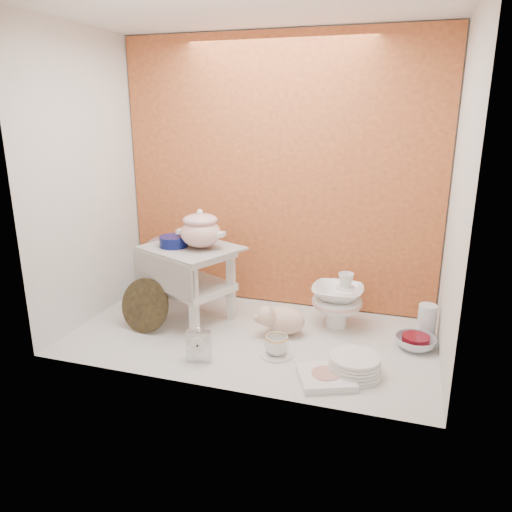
{
  "coord_description": "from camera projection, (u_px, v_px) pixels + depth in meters",
  "views": [
    {
      "loc": [
        0.7,
        -2.14,
        1.1
      ],
      "look_at": [
        0.02,
        0.02,
        0.42
      ],
      "focal_mm": 34.3,
      "sensor_mm": 36.0,
      "label": 1
    }
  ],
  "objects": [
    {
      "name": "floral_platter",
      "position": [
        167.0,
        264.0,
        3.03
      ],
      "size": [
        0.37,
        0.08,
        0.36
      ],
      "primitive_type": null,
      "rotation": [
        0.0,
        0.0,
        0.1
      ],
      "color": "silver",
      "rests_on": "ground"
    },
    {
      "name": "mantel_clock",
      "position": [
        199.0,
        344.0,
        2.21
      ],
      "size": [
        0.12,
        0.06,
        0.17
      ],
      "primitive_type": "cube",
      "rotation": [
        0.0,
        0.0,
        0.21
      ],
      "color": "silver",
      "rests_on": "ground"
    },
    {
      "name": "dinner_plate_stack",
      "position": [
        355.0,
        365.0,
        2.1
      ],
      "size": [
        0.26,
        0.26,
        0.09
      ],
      "primitive_type": "cylinder",
      "rotation": [
        0.0,
        0.0,
        0.1
      ],
      "color": "white",
      "rests_on": "ground"
    },
    {
      "name": "ground",
      "position": [
        251.0,
        336.0,
        2.47
      ],
      "size": [
        1.8,
        1.8,
        0.0
      ],
      "primitive_type": "plane",
      "color": "silver",
      "rests_on": "ground"
    },
    {
      "name": "soup_tureen",
      "position": [
        200.0,
        229.0,
        2.51
      ],
      "size": [
        0.25,
        0.25,
        0.21
      ],
      "primitive_type": null,
      "rotation": [
        0.0,
        0.0,
        0.02
      ],
      "color": "white",
      "rests_on": "step_stool"
    },
    {
      "name": "step_stool",
      "position": [
        192.0,
        283.0,
        2.63
      ],
      "size": [
        0.59,
        0.55,
        0.41
      ],
      "primitive_type": null,
      "rotation": [
        0.0,
        0.0,
        -0.43
      ],
      "color": "silver",
      "rests_on": "ground"
    },
    {
      "name": "teacup_saucer",
      "position": [
        276.0,
        355.0,
        2.28
      ],
      "size": [
        0.17,
        0.17,
        0.01
      ],
      "primitive_type": "cylinder",
      "rotation": [
        0.0,
        0.0,
        -0.18
      ],
      "color": "white",
      "rests_on": "ground"
    },
    {
      "name": "lacquer_tray",
      "position": [
        145.0,
        305.0,
        2.51
      ],
      "size": [
        0.29,
        0.14,
        0.27
      ],
      "primitive_type": null,
      "rotation": [
        0.0,
        0.0,
        -0.12
      ],
      "color": "black",
      "rests_on": "ground"
    },
    {
      "name": "lattice_dish",
      "position": [
        326.0,
        377.0,
        2.07
      ],
      "size": [
        0.29,
        0.29,
        0.03
      ],
      "primitive_type": "cube",
      "rotation": [
        0.0,
        0.0,
        0.4
      ],
      "color": "white",
      "rests_on": "ground"
    },
    {
      "name": "clear_glass_vase",
      "position": [
        427.0,
        322.0,
        2.42
      ],
      "size": [
        0.12,
        0.12,
        0.18
      ],
      "primitive_type": "cylinder",
      "rotation": [
        0.0,
        0.0,
        -0.43
      ],
      "color": "silver",
      "rests_on": "ground"
    },
    {
      "name": "niche_shell",
      "position": [
        262.0,
        146.0,
        2.37
      ],
      "size": [
        1.86,
        1.03,
        1.53
      ],
      "color": "#C86A32",
      "rests_on": "ground"
    },
    {
      "name": "cobalt_bowl",
      "position": [
        174.0,
        241.0,
        2.57
      ],
      "size": [
        0.19,
        0.19,
        0.06
      ],
      "primitive_type": "cylinder",
      "rotation": [
        0.0,
        0.0,
        0.29
      ],
      "color": "#0B1354",
      "rests_on": "step_stool"
    },
    {
      "name": "plush_pig",
      "position": [
        285.0,
        320.0,
        2.47
      ],
      "size": [
        0.3,
        0.23,
        0.16
      ],
      "primitive_type": "ellipsoid",
      "rotation": [
        0.0,
        0.0,
        0.21
      ],
      "color": "beige",
      "rests_on": "ground"
    },
    {
      "name": "gold_rim_teacup",
      "position": [
        276.0,
        345.0,
        2.26
      ],
      "size": [
        0.14,
        0.14,
        0.09
      ],
      "primitive_type": "imported",
      "rotation": [
        0.0,
        0.0,
        0.25
      ],
      "color": "white",
      "rests_on": "teacup_saucer"
    },
    {
      "name": "blue_white_vase",
      "position": [
        161.0,
        277.0,
        2.98
      ],
      "size": [
        0.25,
        0.25,
        0.23
      ],
      "primitive_type": "imported",
      "rotation": [
        0.0,
        0.0,
        -0.1
      ],
      "color": "silver",
      "rests_on": "ground"
    },
    {
      "name": "crystal_bowl",
      "position": [
        415.0,
        343.0,
        2.34
      ],
      "size": [
        0.2,
        0.2,
        0.06
      ],
      "primitive_type": "imported",
      "rotation": [
        0.0,
        0.0,
        -0.03
      ],
      "color": "silver",
      "rests_on": "ground"
    },
    {
      "name": "porcelain_tower",
      "position": [
        337.0,
        300.0,
        2.54
      ],
      "size": [
        0.29,
        0.29,
        0.31
      ],
      "primitive_type": null,
      "rotation": [
        0.0,
        0.0,
        -0.11
      ],
      "color": "white",
      "rests_on": "ground"
    }
  ]
}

